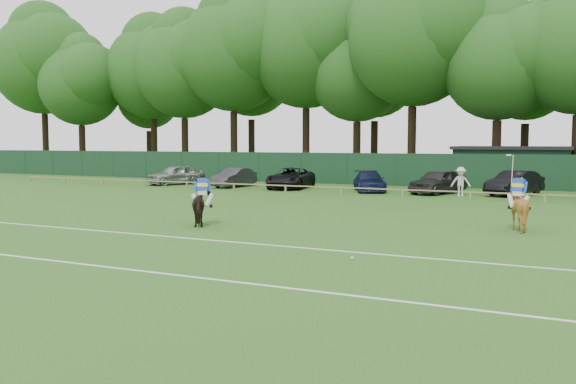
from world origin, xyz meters
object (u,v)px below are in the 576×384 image
Objects in this scene: spectator_left at (461,182)px; hatch_grey at (438,181)px; horse_chestnut at (518,209)px; sedan_navy at (369,181)px; utility_shed at (512,166)px; suv_black at (291,178)px; sedan_grey at (234,178)px; estate_black at (514,183)px; horse_dark at (203,206)px; sedan_silver at (175,175)px; polo_ball at (352,258)px; spectator_mid at (519,185)px.

hatch_grey is at bearing 126.91° from spectator_left.
sedan_navy is at bearing -32.35° from horse_chestnut.
horse_chestnut is 24.04m from utility_shed.
hatch_grey reaches higher than suv_black.
utility_shed reaches higher than spectator_left.
estate_black is at bearing 6.31° from sedan_grey.
suv_black is 15.20m from estate_black.
horse_chestnut is 0.35× the size of estate_black.
sedan_navy is (0.61, 19.24, -0.10)m from horse_dark.
horse_dark is at bearing -29.84° from sedan_silver.
hatch_grey is at bearing 96.41° from polo_ball.
sedan_grey is 20.83m from utility_shed.
utility_shed reaches higher than suv_black.
utility_shed is (0.96, 32.11, 1.49)m from polo_ball.
spectator_mid is 0.19× the size of utility_shed.
horse_dark reaches higher than spectator_mid.
utility_shed is at bearing 66.74° from spectator_left.
sedan_grey is at bearing 18.99° from sedan_silver.
spectator_left is (6.33, -1.34, 0.23)m from sedan_navy.
polo_ball is at bearing -50.31° from sedan_grey.
suv_black is (-5.32, 19.21, -0.03)m from horse_dark.
horse_chestnut is at bearing 163.29° from horse_dark.
horse_dark is 12.26m from horse_chestnut.
sedan_silver is 51.58× the size of polo_ball.
horse_dark is 19.93m from suv_black.
suv_black is at bearing 119.51° from polo_ball.
utility_shed is at bearing 88.29° from polo_ball.
utility_shed is at bearing 87.88° from hatch_grey.
sedan_grey is 4.48m from suv_black.
sedan_grey is 16.73m from spectator_left.
suv_black is 1.14× the size of hatch_grey.
utility_shed is (14.18, 8.76, 0.79)m from suv_black.
horse_dark is at bearing -60.45° from sedan_grey.
estate_black is (9.85, 20.17, -0.01)m from horse_dark.
horse_chestnut is at bearing -71.29° from spectator_mid.
horse_dark is at bearing 41.31° from horse_chestnut.
spectator_left is 3.39m from spectator_mid.
sedan_silver is at bearing -168.03° from spectator_mid.
spectator_mid is (25.65, -0.77, -0.01)m from sedan_silver.
sedan_navy is at bearing -158.10° from hatch_grey.
horse_chestnut is at bearing 66.02° from polo_ball.
spectator_left is (22.27, -0.97, 0.12)m from sedan_silver.
spectator_left is at bearing -49.71° from horse_chestnut.
utility_shed is at bearing -143.78° from horse_dark.
suv_black is 26.84m from polo_ball.
horse_dark reaches higher than sedan_grey.
estate_black is (9.23, 0.92, 0.10)m from sedan_navy.
hatch_grey is 0.56× the size of utility_shed.
horse_chestnut is at bearing -60.72° from estate_black.
sedan_silver is at bearing -7.00° from horse_chestnut.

